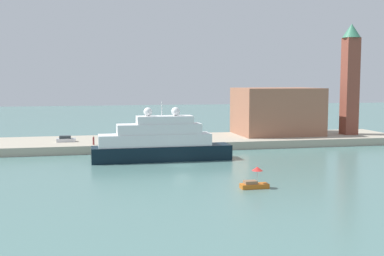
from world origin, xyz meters
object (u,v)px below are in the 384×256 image
at_px(harbor_building, 277,111).
at_px(person_figure, 94,141).
at_px(parked_car, 66,139).
at_px(mooring_bollard, 174,141).
at_px(large_yacht, 160,143).
at_px(small_motorboat, 254,182).
at_px(bell_tower, 350,76).

distance_m(harbor_building, person_figure, 44.24).
xyz_separation_m(parked_car, person_figure, (5.57, -6.04, 0.26)).
distance_m(parked_car, mooring_bollard, 22.71).
height_order(harbor_building, mooring_bollard, harbor_building).
bearing_deg(parked_car, large_yacht, -45.74).
bearing_deg(small_motorboat, harbor_building, 64.82).
xyz_separation_m(large_yacht, parked_car, (-17.14, 17.59, -1.05)).
relative_size(large_yacht, small_motorboat, 6.65).
bearing_deg(mooring_bollard, bell_tower, 8.89).
distance_m(large_yacht, mooring_bollard, 12.30).
bearing_deg(harbor_building, person_figure, -166.42).
distance_m(large_yacht, person_figure, 16.37).
bearing_deg(large_yacht, bell_tower, 20.70).
distance_m(bell_tower, person_figure, 61.10).
xyz_separation_m(harbor_building, person_figure, (-42.76, -10.33, -4.66)).
distance_m(large_yacht, harbor_building, 38.29).
distance_m(small_motorboat, harbor_building, 52.29).
height_order(small_motorboat, parked_car, parked_car).
distance_m(small_motorboat, parked_car, 50.13).
height_order(large_yacht, mooring_bollard, large_yacht).
xyz_separation_m(small_motorboat, harbor_building, (22.09, 46.98, 6.26)).
xyz_separation_m(harbor_building, parked_car, (-48.33, -4.29, -4.92)).
xyz_separation_m(large_yacht, mooring_bollard, (4.69, 11.31, -1.18)).
xyz_separation_m(large_yacht, bell_tower, (47.77, 18.05, 12.20)).
height_order(parked_car, person_figure, person_figure).
xyz_separation_m(large_yacht, person_figure, (-11.58, 11.55, -0.79)).
distance_m(large_yacht, bell_tower, 52.51).
bearing_deg(person_figure, parked_car, 132.67).
bearing_deg(mooring_bollard, person_figure, 179.15).
xyz_separation_m(harbor_building, bell_tower, (16.59, -3.83, 8.33)).
height_order(large_yacht, bell_tower, bell_tower).
distance_m(small_motorboat, person_figure, 42.11).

